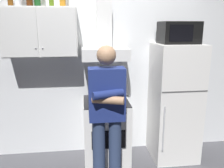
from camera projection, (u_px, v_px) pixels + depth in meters
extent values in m
cube|color=white|center=(107.00, 60.00, 3.37)|extent=(4.80, 0.10, 2.70)
cube|color=silver|center=(41.00, 32.00, 2.96)|extent=(0.90, 0.34, 0.60)
cube|color=silver|center=(18.00, 33.00, 2.77)|extent=(0.43, 0.01, 0.58)
cube|color=silver|center=(58.00, 32.00, 2.82)|extent=(0.43, 0.01, 0.58)
sphere|color=#B2B2B7|center=(36.00, 48.00, 2.82)|extent=(0.02, 0.02, 0.02)
sphere|color=#B2B2B7|center=(43.00, 48.00, 2.83)|extent=(0.02, 0.02, 0.02)
cube|color=white|center=(106.00, 131.00, 3.25)|extent=(0.60, 0.60, 0.85)
cube|color=black|center=(106.00, 101.00, 3.15)|extent=(0.59, 0.59, 0.01)
cube|color=black|center=(109.00, 140.00, 2.95)|extent=(0.42, 0.01, 0.24)
cylinder|color=black|center=(97.00, 104.00, 3.01)|extent=(0.16, 0.16, 0.01)
cylinder|color=black|center=(117.00, 103.00, 3.05)|extent=(0.16, 0.16, 0.01)
cylinder|color=black|center=(96.00, 98.00, 3.25)|extent=(0.16, 0.16, 0.01)
cylinder|color=black|center=(114.00, 97.00, 3.28)|extent=(0.16, 0.16, 0.01)
cylinder|color=black|center=(92.00, 114.00, 2.84)|extent=(0.04, 0.02, 0.04)
cylinder|color=black|center=(103.00, 114.00, 2.85)|extent=(0.04, 0.02, 0.04)
cylinder|color=black|center=(114.00, 113.00, 2.87)|extent=(0.04, 0.02, 0.04)
cylinder|color=black|center=(125.00, 113.00, 2.88)|extent=(0.04, 0.02, 0.04)
cube|color=white|center=(105.00, 54.00, 3.08)|extent=(0.60, 0.44, 0.15)
cube|color=white|center=(104.00, 24.00, 3.12)|extent=(0.20, 0.16, 0.60)
cube|color=white|center=(175.00, 102.00, 3.27)|extent=(0.60, 0.60, 1.60)
cube|color=#4C4C4C|center=(185.00, 92.00, 2.92)|extent=(0.59, 0.01, 0.01)
cylinder|color=silver|center=(164.00, 129.00, 3.00)|extent=(0.02, 0.02, 0.60)
cube|color=black|center=(179.00, 33.00, 3.07)|extent=(0.48, 0.36, 0.28)
cube|color=black|center=(181.00, 33.00, 2.89)|extent=(0.30, 0.01, 0.20)
cylinder|color=navy|center=(99.00, 155.00, 2.66)|extent=(0.14, 0.14, 0.85)
cylinder|color=navy|center=(115.00, 154.00, 2.68)|extent=(0.14, 0.14, 0.85)
cube|color=navy|center=(107.00, 94.00, 2.50)|extent=(0.38, 0.20, 0.56)
cylinder|color=navy|center=(108.00, 94.00, 2.35)|extent=(0.33, 0.17, 0.08)
cylinder|color=tan|center=(108.00, 100.00, 2.37)|extent=(0.33, 0.17, 0.08)
sphere|color=tan|center=(106.00, 55.00, 2.40)|extent=(0.20, 0.20, 0.20)
cylinder|color=#B7BABF|center=(117.00, 99.00, 3.03)|extent=(0.19, 0.19, 0.10)
cylinder|color=black|center=(107.00, 96.00, 3.01)|extent=(0.05, 0.01, 0.01)
cylinder|color=black|center=(126.00, 96.00, 3.04)|extent=(0.05, 0.01, 0.01)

